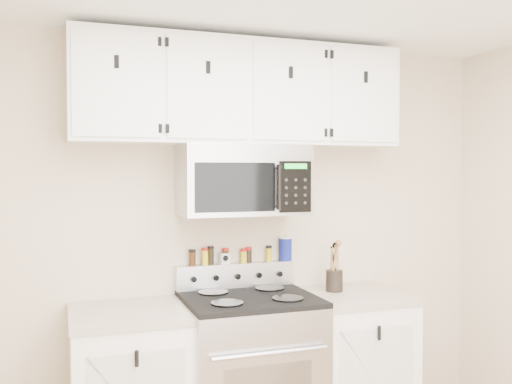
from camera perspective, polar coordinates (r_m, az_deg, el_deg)
back_wall at (r=3.64m, az=-2.24°, el=-4.72°), size 3.50×0.01×2.50m
range at (r=3.52m, az=-0.66°, el=-17.76°), size 0.76×0.65×1.10m
base_cabinet_right at (r=3.80m, az=9.58°, el=-16.64°), size 0.64×0.62×0.92m
microwave at (r=3.43m, az=-1.32°, el=1.24°), size 0.76×0.44×0.42m
upper_cabinets at (r=3.48m, az=-1.47°, el=9.83°), size 2.00×0.35×0.62m
utensil_crock at (r=3.68m, az=7.84°, el=-8.61°), size 0.11×0.11×0.31m
kitchen_timer at (r=3.60m, az=-3.19°, el=-6.65°), size 0.07×0.06×0.07m
salt_canister at (r=3.72m, az=2.95°, el=-5.67°), size 0.09×0.09×0.16m
spice_jar_0 at (r=3.55m, az=-6.39°, el=-6.53°), size 0.04×0.04×0.10m
spice_jar_1 at (r=3.56m, az=-5.12°, el=-6.42°), size 0.04×0.04×0.11m
spice_jar_2 at (r=3.57m, az=-4.55°, el=-6.32°), size 0.04×0.04×0.12m
spice_jar_3 at (r=3.60m, az=-3.06°, el=-6.40°), size 0.04×0.04×0.10m
spice_jar_4 at (r=3.63m, az=-1.25°, el=-6.39°), size 0.04×0.04×0.09m
spice_jar_5 at (r=3.64m, az=-0.75°, el=-6.30°), size 0.04×0.04×0.10m
spice_jar_6 at (r=3.69m, az=1.30°, el=-6.16°), size 0.04×0.04×0.10m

